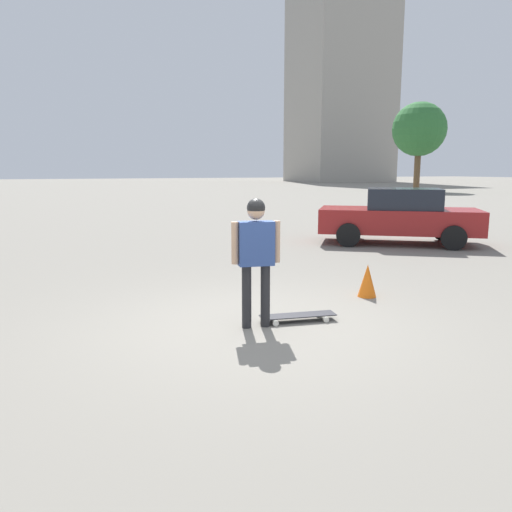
{
  "coord_description": "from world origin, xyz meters",
  "views": [
    {
      "loc": [
        -5.57,
        2.34,
        1.96
      ],
      "look_at": [
        0.0,
        0.0,
        0.91
      ],
      "focal_mm": 35.0,
      "sensor_mm": 36.0,
      "label": 1
    }
  ],
  "objects_px": {
    "car_parked_near": "(400,216)",
    "traffic_cone": "(367,281)",
    "skateboard": "(298,316)",
    "person": "(256,248)"
  },
  "relations": [
    {
      "from": "traffic_cone",
      "to": "skateboard",
      "type": "bearing_deg",
      "value": 114.62
    },
    {
      "from": "person",
      "to": "car_parked_near",
      "type": "bearing_deg",
      "value": 49.05
    },
    {
      "from": "skateboard",
      "to": "traffic_cone",
      "type": "relative_size",
      "value": 2.0
    },
    {
      "from": "car_parked_near",
      "to": "traffic_cone",
      "type": "xyz_separation_m",
      "value": [
        -4.42,
        4.12,
        -0.49
      ]
    },
    {
      "from": "car_parked_near",
      "to": "traffic_cone",
      "type": "bearing_deg",
      "value": 82.05
    },
    {
      "from": "person",
      "to": "traffic_cone",
      "type": "height_order",
      "value": "person"
    },
    {
      "from": "person",
      "to": "traffic_cone",
      "type": "bearing_deg",
      "value": 28.29
    },
    {
      "from": "person",
      "to": "skateboard",
      "type": "bearing_deg",
      "value": 9.93
    },
    {
      "from": "car_parked_near",
      "to": "traffic_cone",
      "type": "distance_m",
      "value": 6.06
    },
    {
      "from": "person",
      "to": "traffic_cone",
      "type": "xyz_separation_m",
      "value": [
        0.73,
        -2.19,
        -0.75
      ]
    }
  ]
}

